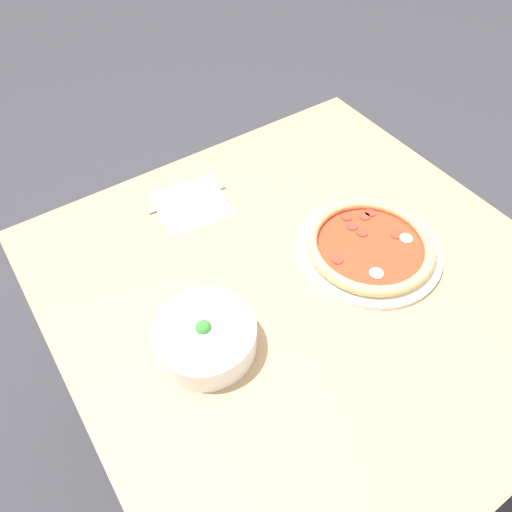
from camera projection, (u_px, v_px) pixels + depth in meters
The scene contains 7 objects.
ground_plane at pixel (290, 421), 1.68m from camera, with size 8.00×8.00×0.00m, color #333338.
dining_table at pixel (305, 309), 1.18m from camera, with size 1.07×1.06×0.77m.
pizza at pixel (370, 246), 1.14m from camera, with size 0.33×0.33×0.04m.
bowl at pixel (205, 336), 0.96m from camera, with size 0.20×0.20×0.08m.
napkin at pixel (192, 204), 1.26m from camera, with size 0.20×0.20×0.00m.
fork at pixel (197, 209), 1.24m from camera, with size 0.03×0.17×0.00m.
knife at pixel (191, 197), 1.27m from camera, with size 0.04×0.21×0.01m.
Camera 1 is at (-0.50, 0.47, 1.64)m, focal length 35.00 mm.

